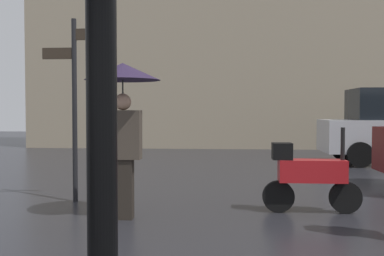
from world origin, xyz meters
name	(u,v)px	position (x,y,z in m)	size (l,w,h in m)	color
pedestrian_with_umbrella	(123,97)	(-1.59, 3.96, 1.66)	(1.02, 1.02, 2.12)	#2A241E
parked_scooter	(309,174)	(0.98, 4.54, 0.56)	(1.41, 0.32, 1.23)	black
street_signpost	(75,91)	(-2.64, 5.08, 1.79)	(1.08, 0.08, 2.95)	black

